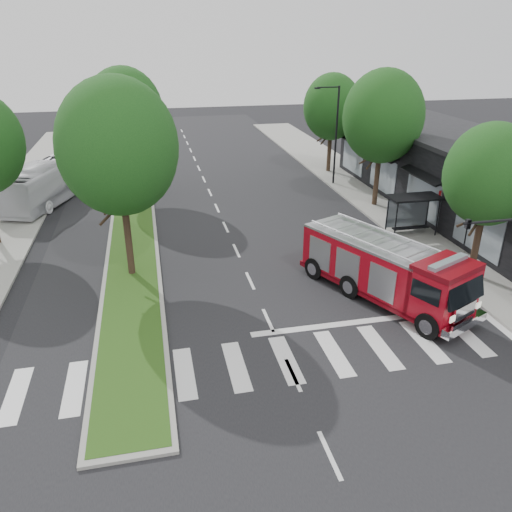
% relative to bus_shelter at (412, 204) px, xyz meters
% --- Properties ---
extents(ground, '(140.00, 140.00, 0.00)m').
position_rel_bus_shelter_xyz_m(ground, '(-11.20, -8.15, -2.04)').
color(ground, black).
rests_on(ground, ground).
extents(sidewalk_right, '(5.00, 80.00, 0.15)m').
position_rel_bus_shelter_xyz_m(sidewalk_right, '(1.30, 1.85, -1.96)').
color(sidewalk_right, gray).
rests_on(sidewalk_right, ground).
extents(median, '(3.00, 50.00, 0.15)m').
position_rel_bus_shelter_xyz_m(median, '(-17.20, 9.85, -1.96)').
color(median, gray).
rests_on(median, ground).
extents(storefront_row, '(8.00, 30.00, 5.00)m').
position_rel_bus_shelter_xyz_m(storefront_row, '(5.80, 1.85, 0.46)').
color(storefront_row, black).
rests_on(storefront_row, ground).
extents(bus_shelter, '(3.20, 1.60, 2.61)m').
position_rel_bus_shelter_xyz_m(bus_shelter, '(0.00, 0.00, 0.00)').
color(bus_shelter, black).
rests_on(bus_shelter, ground).
extents(tree_right_near, '(4.40, 4.40, 8.05)m').
position_rel_bus_shelter_xyz_m(tree_right_near, '(0.30, -6.15, 3.47)').
color(tree_right_near, black).
rests_on(tree_right_near, ground).
extents(tree_right_mid, '(5.60, 5.60, 9.72)m').
position_rel_bus_shelter_xyz_m(tree_right_mid, '(0.30, 5.85, 4.45)').
color(tree_right_mid, black).
rests_on(tree_right_mid, ground).
extents(tree_right_far, '(5.00, 5.00, 8.73)m').
position_rel_bus_shelter_xyz_m(tree_right_far, '(0.30, 15.85, 3.80)').
color(tree_right_far, black).
rests_on(tree_right_far, ground).
extents(tree_median_near, '(5.80, 5.80, 10.16)m').
position_rel_bus_shelter_xyz_m(tree_median_near, '(-17.20, -2.15, 4.77)').
color(tree_median_near, black).
rests_on(tree_median_near, ground).
extents(tree_median_far, '(5.60, 5.60, 9.72)m').
position_rel_bus_shelter_xyz_m(tree_median_far, '(-17.20, 11.85, 4.45)').
color(tree_median_far, black).
rests_on(tree_median_far, ground).
extents(streetlight_right_far, '(2.11, 0.20, 8.00)m').
position_rel_bus_shelter_xyz_m(streetlight_right_far, '(-0.85, 11.85, 2.44)').
color(streetlight_right_far, black).
rests_on(streetlight_right_far, ground).
extents(fire_engine, '(6.23, 9.40, 3.16)m').
position_rel_bus_shelter_xyz_m(fire_engine, '(-5.30, -7.20, -0.52)').
color(fire_engine, '#60050D').
rests_on(fire_engine, ground).
extents(city_bus, '(6.08, 11.33, 3.09)m').
position_rel_bus_shelter_xyz_m(city_bus, '(-23.20, 12.36, -0.49)').
color(city_bus, silver).
rests_on(city_bus, ground).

